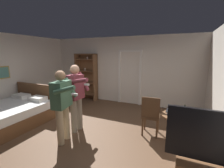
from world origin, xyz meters
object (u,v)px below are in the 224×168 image
bed (10,114)px  suitcase_dark (75,100)px  bookshelf (87,75)px  person_striped_shirt (76,94)px  wooden_chair (151,114)px  laptop (175,113)px  bottle_on_table (184,112)px  person_blue_shirt (62,101)px  side_table (176,125)px

bed → suitcase_dark: bed is taller
bookshelf → person_striped_shirt: (1.39, -2.60, -0.08)m
bed → person_striped_shirt: person_striped_shirt is taller
wooden_chair → suitcase_dark: 3.39m
laptop → bookshelf: bearing=148.1°
wooden_chair → suitcase_dark: wooden_chair is taller
bookshelf → laptop: bookshelf is taller
laptop → bottle_on_table: (0.18, -0.04, 0.06)m
laptop → person_blue_shirt: 2.44m
person_blue_shirt → person_striped_shirt: person_striped_shirt is taller
person_blue_shirt → suitcase_dark: person_blue_shirt is taller
laptop → bottle_on_table: size_ratio=1.33×
bed → bookshelf: bearing=79.4°
bed → person_blue_shirt: 2.11m
bottle_on_table → person_striped_shirt: (-2.50, -0.25, 0.18)m
side_table → person_blue_shirt: 2.53m
side_table → suitcase_dark: bearing=160.0°
person_blue_shirt → wooden_chair: bearing=31.9°
bottle_on_table → person_blue_shirt: (-2.46, -0.80, 0.14)m
bottle_on_table → person_striped_shirt: bearing=-174.3°
wooden_chair → laptop: bearing=-24.7°
laptop → bed: bearing=-169.8°
bed → laptop: bearing=10.2°
bookshelf → person_striped_shirt: size_ratio=1.15×
side_table → person_striped_shirt: person_striped_shirt is taller
bookshelf → laptop: 4.39m
bed → side_table: (4.33, 0.81, 0.17)m
wooden_chair → bed: bearing=-164.8°
person_blue_shirt → person_striped_shirt: bearing=94.0°
laptop → side_table: bearing=50.7°
bookshelf → wooden_chair: bearing=-33.0°
bottle_on_table → person_blue_shirt: bearing=-162.1°
bed → side_table: 4.41m
person_blue_shirt → person_striped_shirt: 0.55m
bottle_on_table → wooden_chair: bearing=158.3°
bottle_on_table → suitcase_dark: (-3.89, 1.44, -0.65)m
suitcase_dark → side_table: bearing=-21.1°
laptop → suitcase_dark: size_ratio=0.78×
side_table → suitcase_dark: (-3.75, 1.36, -0.30)m
side_table → person_blue_shirt: bearing=-159.3°
person_blue_shirt → bed: bearing=178.2°
person_blue_shirt → person_striped_shirt: (-0.04, 0.55, 0.04)m
bookshelf → wooden_chair: 3.82m
side_table → person_blue_shirt: person_blue_shirt is taller
person_striped_shirt → laptop: bearing=7.0°
laptop → person_striped_shirt: person_striped_shirt is taller
bed → side_table: bed is taller
bed → person_striped_shirt: (1.97, 0.49, 0.69)m
suitcase_dark → person_blue_shirt: bearing=-58.7°
bed → wooden_chair: size_ratio=2.09×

